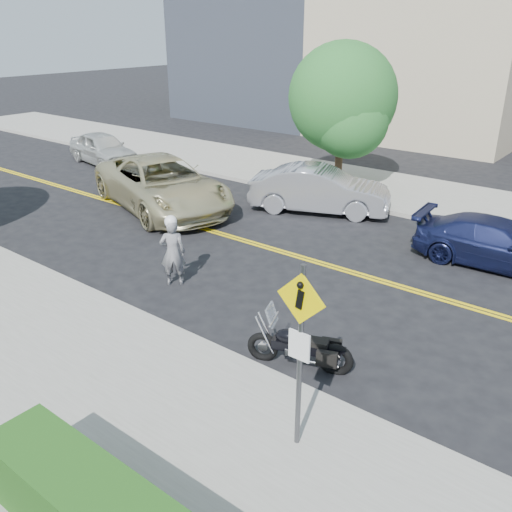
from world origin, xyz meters
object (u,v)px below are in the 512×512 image
object	(u,v)px
suv	(162,184)
motorcycle	(300,339)
parked_car_white	(103,148)
pedestrian_sign	(300,342)
parked_car_silver	(320,190)
parked_car_blue	(497,243)
motorcyclist	(173,251)

from	to	relation	value
suv	motorcycle	bearing A→B (deg)	-100.40
motorcycle	parked_car_white	distance (m)	18.27
pedestrian_sign	suv	bearing A→B (deg)	146.39
parked_car_silver	parked_car_blue	size ratio (longest dim) A/B	1.09
parked_car_blue	parked_car_silver	bearing A→B (deg)	77.15
motorcyclist	parked_car_white	bearing A→B (deg)	-73.43
motorcyclist	parked_car_silver	bearing A→B (deg)	-131.73
parked_car_white	suv	bearing A→B (deg)	-102.09
motorcycle	parked_car_silver	bearing A→B (deg)	99.68
parked_car_white	parked_car_blue	xyz separation A→B (m)	(17.97, -0.72, -0.09)
pedestrian_sign	motorcycle	xyz separation A→B (m)	(-1.22, 1.90, -1.35)
motorcycle	suv	distance (m)	10.55
motorcyclist	suv	world-z (taller)	motorcyclist
suv	parked_car_white	distance (m)	7.76
motorcyclist	motorcycle	bearing A→B (deg)	123.80
parked_car_white	pedestrian_sign	bearing A→B (deg)	-109.24
parked_car_blue	suv	bearing A→B (deg)	97.41
motorcyclist	motorcycle	distance (m)	4.63
parked_car_silver	pedestrian_sign	bearing A→B (deg)	-171.83
motorcyclist	suv	distance (m)	6.23
pedestrian_sign	motorcycle	bearing A→B (deg)	122.72
suv	pedestrian_sign	bearing A→B (deg)	-105.32
parked_car_blue	pedestrian_sign	bearing A→B (deg)	173.97
motorcycle	parked_car_blue	xyz separation A→B (m)	(1.53, 7.25, 0.03)
motorcyclist	parked_car_silver	world-z (taller)	motorcyclist
pedestrian_sign	motorcyclist	distance (m)	6.52
pedestrian_sign	suv	size ratio (longest dim) A/B	0.46
motorcyclist	suv	bearing A→B (deg)	-83.57
motorcycle	parked_car_white	size ratio (longest dim) A/B	0.47
pedestrian_sign	parked_car_blue	size ratio (longest dim) A/B	0.68
pedestrian_sign	parked_car_silver	size ratio (longest dim) A/B	0.63
pedestrian_sign	parked_car_silver	distance (m)	11.77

